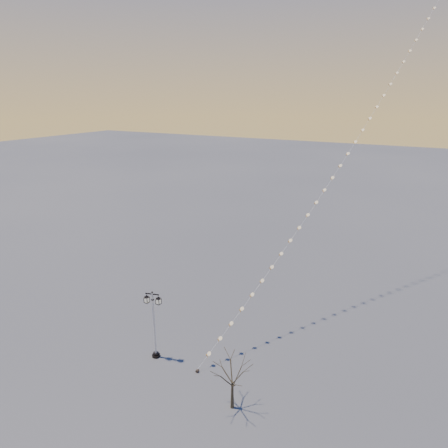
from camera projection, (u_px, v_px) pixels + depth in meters
The scene contains 4 objects.
ground at pixel (170, 379), 27.69m from camera, with size 300.00×300.00×0.00m, color #4E5050.
street_lamp at pixel (154, 321), 29.10m from camera, with size 1.36×0.70×5.46m.
bare_tree at pixel (232, 375), 24.39m from camera, with size 2.13×2.13×3.53m.
kite_train at pixel (373, 94), 36.57m from camera, with size 13.95×41.43×37.86m.
Camera 1 is at (14.22, -18.45, 18.82)m, focal length 31.93 mm.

